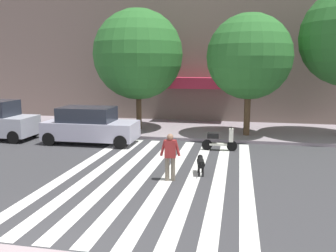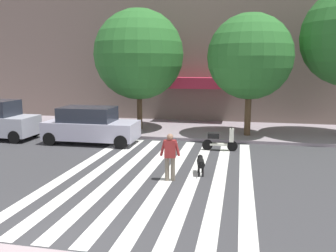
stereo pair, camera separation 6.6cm
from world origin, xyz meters
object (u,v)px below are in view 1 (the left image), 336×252
at_px(parked_car_behind_first, 90,126).
at_px(parked_scooter, 220,140).
at_px(pedestrian_dog_walker, 170,154).
at_px(dog_on_leash, 201,162).
at_px(street_tree_nearest, 138,55).
at_px(street_tree_middle, 249,57).

xyz_separation_m(parked_car_behind_first, parked_scooter, (6.49, -0.24, -0.42)).
bearing_deg(parked_scooter, pedestrian_dog_walker, -106.89).
relative_size(parked_scooter, pedestrian_dog_walker, 0.99).
height_order(parked_scooter, dog_on_leash, parked_scooter).
distance_m(parked_car_behind_first, pedestrian_dog_walker, 7.06).
bearing_deg(pedestrian_dog_walker, street_tree_nearest, 112.59).
distance_m(parked_car_behind_first, dog_on_leash, 7.25).
xyz_separation_m(street_tree_nearest, dog_on_leash, (4.50, -7.63, -4.06)).
bearing_deg(street_tree_nearest, parked_scooter, -37.74).
height_order(pedestrian_dog_walker, dog_on_leash, pedestrian_dog_walker).
relative_size(parked_car_behind_first, pedestrian_dog_walker, 2.83).
bearing_deg(street_tree_middle, pedestrian_dog_walker, -108.91).
bearing_deg(street_tree_nearest, parked_car_behind_first, -112.89).
relative_size(street_tree_nearest, pedestrian_dog_walker, 4.24).
xyz_separation_m(street_tree_middle, dog_on_leash, (-1.75, -6.98, -3.89)).
distance_m(parked_car_behind_first, parked_scooter, 6.51).
distance_m(pedestrian_dog_walker, dog_on_leash, 1.39).
bearing_deg(pedestrian_dog_walker, street_tree_middle, 71.09).
distance_m(parked_scooter, pedestrian_dog_walker, 4.91).
height_order(parked_car_behind_first, parked_scooter, parked_car_behind_first).
relative_size(street_tree_nearest, dog_on_leash, 6.82).
height_order(street_tree_middle, dog_on_leash, street_tree_middle).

